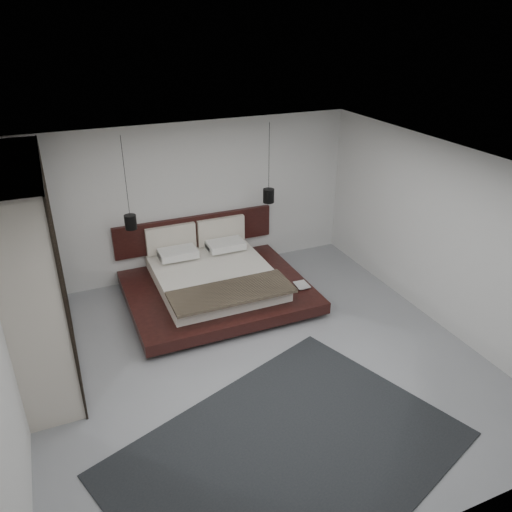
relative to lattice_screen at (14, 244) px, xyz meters
name	(u,v)px	position (x,y,z in m)	size (l,w,h in m)	color
floor	(258,360)	(2.95, -2.45, -1.30)	(6.00, 6.00, 0.00)	gray
ceiling	(258,168)	(2.95, -2.45, 1.50)	(6.00, 6.00, 0.00)	white
wall_back	(192,201)	(2.95, 0.55, 0.10)	(6.00, 6.00, 0.00)	silver
wall_front	(406,435)	(2.95, -5.45, 0.10)	(6.00, 6.00, 0.00)	silver
wall_left	(5,324)	(-0.05, -2.45, 0.10)	(6.00, 6.00, 0.00)	silver
wall_right	(440,236)	(5.95, -2.45, 0.10)	(6.00, 6.00, 0.00)	silver
lattice_screen	(14,244)	(0.00, 0.00, 0.00)	(0.05, 0.90, 2.60)	black
bed	(215,281)	(2.96, -0.55, -1.00)	(2.97, 2.47, 1.11)	black
book_lower	(296,286)	(4.18, -1.23, -1.01)	(0.21, 0.28, 0.03)	#99724C
book_upper	(296,286)	(4.16, -1.26, -0.99)	(0.19, 0.26, 0.02)	#99724C
pendant_left	(131,222)	(1.74, -0.06, 0.11)	(0.19, 0.19, 1.51)	black
pendant_right	(269,196)	(4.18, -0.06, 0.22)	(0.20, 0.20, 1.40)	black
wardrobe	(32,270)	(0.25, -1.25, 0.12)	(0.68, 2.89, 2.84)	beige
rug	(289,454)	(2.60, -4.14, -1.29)	(3.72, 2.66, 0.02)	black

